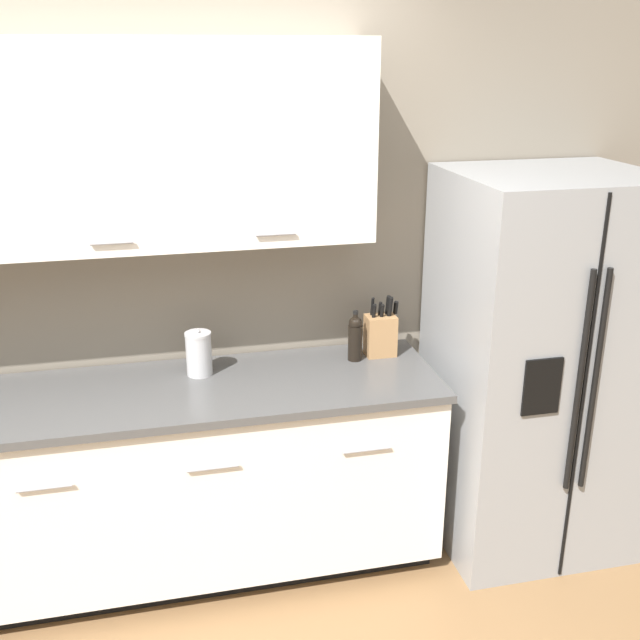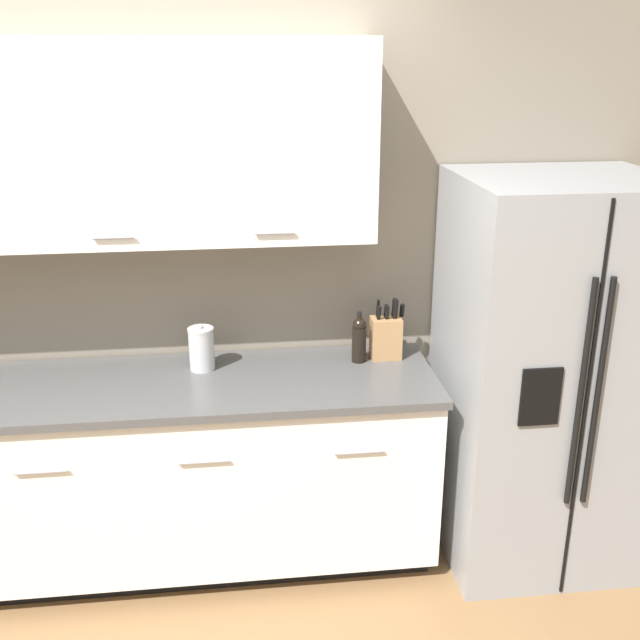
% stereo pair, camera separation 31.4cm
% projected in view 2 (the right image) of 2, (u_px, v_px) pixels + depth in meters
% --- Properties ---
extents(wall_back, '(10.00, 0.39, 2.60)m').
position_uv_depth(wall_back, '(139.00, 235.00, 3.22)').
color(wall_back, gray).
rests_on(wall_back, ground_plane).
extents(counter_unit, '(2.62, 0.64, 0.90)m').
position_uv_depth(counter_unit, '(137.00, 475.00, 3.29)').
color(counter_unit, black).
rests_on(counter_unit, ground_plane).
extents(refrigerator, '(0.85, 0.78, 1.74)m').
position_uv_depth(refrigerator, '(546.00, 375.00, 3.29)').
color(refrigerator, gray).
rests_on(refrigerator, ground_plane).
extents(knife_block, '(0.15, 0.10, 0.28)m').
position_uv_depth(knife_block, '(386.00, 336.00, 3.37)').
color(knife_block, '#A87A4C').
rests_on(knife_block, counter_unit).
extents(oil_bottle, '(0.06, 0.06, 0.23)m').
position_uv_depth(oil_bottle, '(359.00, 339.00, 3.33)').
color(oil_bottle, black).
rests_on(oil_bottle, counter_unit).
extents(steel_canister, '(0.11, 0.11, 0.21)m').
position_uv_depth(steel_canister, '(202.00, 349.00, 3.25)').
color(steel_canister, '#B7B7BA').
rests_on(steel_canister, counter_unit).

